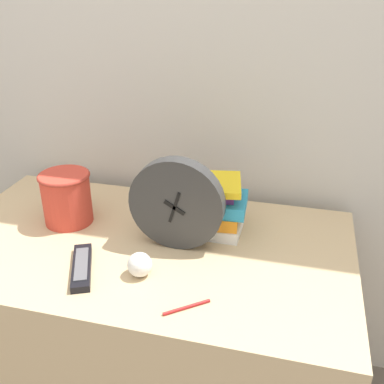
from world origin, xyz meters
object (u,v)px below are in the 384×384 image
object	(u,v)px
book_stack	(208,204)
pen	(187,307)
basket	(67,196)
crumpled_paper_ball	(140,265)
desk_clock	(177,204)
tv_remote	(82,267)

from	to	relation	value
book_stack	pen	bearing A→B (deg)	-84.91
basket	crumpled_paper_ball	xyz separation A→B (m)	(0.32, -0.21, -0.06)
desk_clock	pen	bearing A→B (deg)	-69.11
desk_clock	book_stack	distance (m)	0.14
desk_clock	pen	size ratio (longest dim) A/B	2.73
tv_remote	pen	distance (m)	0.32
desk_clock	basket	distance (m)	0.38
tv_remote	crumpled_paper_ball	xyz separation A→B (m)	(0.16, 0.02, 0.02)
desk_clock	tv_remote	world-z (taller)	desk_clock
desk_clock	pen	xyz separation A→B (m)	(0.10, -0.26, -0.13)
desk_clock	pen	distance (m)	0.31
desk_clock	tv_remote	size ratio (longest dim) A/B	1.36
crumpled_paper_ball	basket	bearing A→B (deg)	146.39
desk_clock	basket	bearing A→B (deg)	172.32
tv_remote	book_stack	bearing A→B (deg)	46.86
book_stack	tv_remote	bearing A→B (deg)	-133.14
tv_remote	crumpled_paper_ball	distance (m)	0.16
book_stack	basket	bearing A→B (deg)	-171.45
desk_clock	crumpled_paper_ball	xyz separation A→B (m)	(-0.06, -0.16, -0.10)
basket	pen	distance (m)	0.57
basket	pen	bearing A→B (deg)	-33.14
crumpled_paper_ball	pen	bearing A→B (deg)	-32.14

